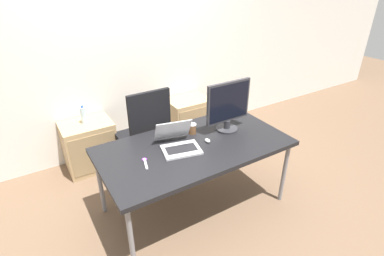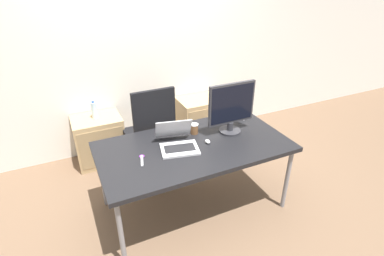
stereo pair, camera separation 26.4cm
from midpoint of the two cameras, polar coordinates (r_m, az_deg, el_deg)
name	(u,v)px [view 2 (the right image)]	position (r m, az deg, el deg)	size (l,w,h in m)	color
ground_plane	(194,205)	(3.11, 2.88, -14.47)	(14.00, 14.00, 0.00)	brown
wall_back	(142,45)	(3.72, -7.47, 15.46)	(10.00, 0.05, 2.60)	silver
desk	(194,149)	(2.70, 3.21, -4.09)	(1.70, 0.90, 0.71)	black
office_chair	(151,141)	(3.34, -5.63, -2.60)	(0.56, 0.56, 1.07)	#232326
cabinet_left	(99,140)	(3.71, -15.33, -2.22)	(0.55, 0.44, 0.58)	tan
cabinet_right	(199,119)	(4.08, 3.22, 1.72)	(0.55, 0.44, 0.58)	tan
water_bottle	(94,110)	(3.54, -16.12, 3.21)	(0.06, 0.06, 0.21)	silver
laptop_center	(178,142)	(2.63, 0.09, -2.75)	(0.37, 0.42, 0.23)	silver
monitor	(231,108)	(2.82, 10.18, 3.72)	(0.47, 0.21, 0.49)	#2D2D33
mouse	(208,141)	(2.71, 5.78, -2.65)	(0.04, 0.06, 0.03)	silver
coffee_cup_white	(243,114)	(3.18, 12.00, 2.59)	(0.07, 0.07, 0.11)	white
coffee_cup_brown	(194,129)	(2.84, 3.11, -0.21)	(0.07, 0.07, 0.10)	brown
scissors	(142,159)	(2.49, -6.54, -6.01)	(0.07, 0.17, 0.01)	#B2B2B7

